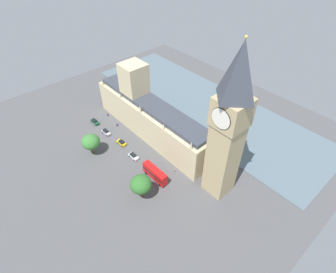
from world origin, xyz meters
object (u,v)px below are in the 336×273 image
car_silver_midblock (106,132)px  car_yellow_cab_leading (121,143)px  pedestrian_far_end (108,115)px  plane_tree_by_river_gate (141,184)px  car_white_opposite_hall (133,156)px  parliament_building (149,115)px  double_decker_bus_trailing (155,173)px  street_lamp_slot_10 (135,185)px  pedestrian_under_trees (117,125)px  plane_tree_corner (91,142)px  clock_tower (229,126)px  pedestrian_kerbside (174,171)px  car_dark_green_near_tower (95,122)px

car_silver_midblock → car_yellow_cab_leading: size_ratio=1.05×
pedestrian_far_end → plane_tree_by_river_gate: plane_tree_by_river_gate is taller
car_white_opposite_hall → parliament_building: bearing=-153.4°
parliament_building → car_silver_midblock: parliament_building is taller
double_decker_bus_trailing → plane_tree_by_river_gate: (8.39, 3.33, 3.99)m
car_white_opposite_hall → street_lamp_slot_10: bearing=54.1°
pedestrian_far_end → pedestrian_under_trees: 9.20m
car_white_opposite_hall → plane_tree_corner: plane_tree_corner is taller
clock_tower → plane_tree_by_river_gate: bearing=-32.5°
car_white_opposite_hall → plane_tree_corner: bearing=-52.6°
double_decker_bus_trailing → pedestrian_far_end: size_ratio=6.48×
double_decker_bus_trailing → pedestrian_kerbside: bearing=160.8°
car_silver_midblock → car_yellow_cab_leading: 9.95m
car_silver_midblock → pedestrian_under_trees: 6.43m
car_dark_green_near_tower → car_white_opposite_hall: size_ratio=1.04×
plane_tree_corner → car_silver_midblock: bearing=-145.2°
clock_tower → car_silver_midblock: size_ratio=11.01×
pedestrian_far_end → pedestrian_kerbside: bearing=117.5°
pedestrian_far_end → car_yellow_cab_leading: bearing=101.0°
car_dark_green_near_tower → car_silver_midblock: same height
parliament_building → street_lamp_slot_10: parliament_building is taller
double_decker_bus_trailing → plane_tree_by_river_gate: plane_tree_by_river_gate is taller
car_silver_midblock → plane_tree_by_river_gate: plane_tree_by_river_gate is taller
double_decker_bus_trailing → pedestrian_far_end: (-7.28, -42.93, -1.90)m
double_decker_bus_trailing → pedestrian_under_trees: size_ratio=6.49×
clock_tower → double_decker_bus_trailing: clock_tower is taller
parliament_building → car_dark_green_near_tower: 26.51m
car_yellow_cab_leading → pedestrian_under_trees: 12.26m
parliament_building → car_dark_green_near_tower: parliament_building is taller
car_dark_green_near_tower → plane_tree_by_river_gate: (8.52, 45.36, 5.74)m
clock_tower → plane_tree_by_river_gate: size_ratio=5.43×
parliament_building → car_yellow_cab_leading: (13.92, -1.18, -7.68)m
car_dark_green_near_tower → pedestrian_far_end: 7.20m
pedestrian_far_end → street_lamp_slot_10: size_ratio=0.28×
pedestrian_kerbside → clock_tower: bearing=16.5°
clock_tower → plane_tree_corner: bearing=-61.4°
pedestrian_far_end → clock_tower: bearing=123.6°
clock_tower → car_dark_green_near_tower: size_ratio=11.01×
parliament_building → car_silver_midblock: size_ratio=12.67×
car_dark_green_near_tower → street_lamp_slot_10: (9.11, 42.68, 3.27)m
pedestrian_kerbside → pedestrian_under_trees: 36.10m
car_white_opposite_hall → pedestrian_far_end: 30.45m
car_yellow_cab_leading → plane_tree_by_river_gate: (9.54, 26.02, 5.74)m
pedestrian_under_trees → plane_tree_by_river_gate: 40.37m
car_dark_green_near_tower → plane_tree_by_river_gate: plane_tree_by_river_gate is taller
pedestrian_kerbside → street_lamp_slot_10: (15.96, -1.67, 3.45)m
car_yellow_cab_leading → car_dark_green_near_tower: bearing=87.1°
car_dark_green_near_tower → plane_tree_by_river_gate: 46.51m
parliament_building → plane_tree_corner: 25.49m
double_decker_bus_trailing → plane_tree_by_river_gate: bearing=20.9°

